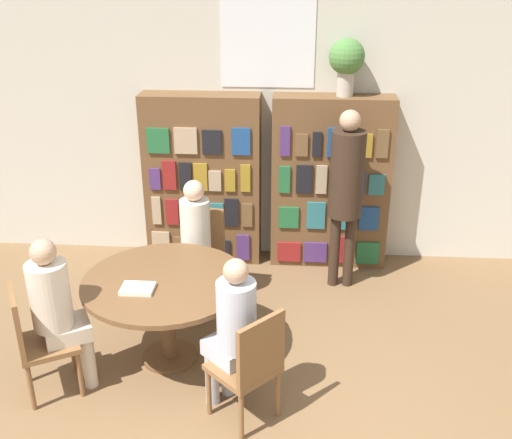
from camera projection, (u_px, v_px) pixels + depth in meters
The scene contains 13 objects.
wall_back at pixel (268, 116), 6.01m from camera, with size 6.40×0.07×3.00m.
bookshelf_left at pixel (203, 180), 6.12m from camera, with size 1.18×0.34×1.76m.
bookshelf_right at pixel (330, 183), 6.04m from camera, with size 1.18×0.34×1.76m.
flower_vase at pixel (347, 60), 5.55m from camera, with size 0.33×0.33×0.53m.
reading_table at pixel (166, 292), 4.59m from camera, with size 1.26×1.26×0.72m.
chair_near_camera at pixel (36, 337), 4.27m from camera, with size 0.54×0.54×0.87m.
chair_left_side at pixel (201, 251), 5.51m from camera, with size 0.45×0.45×0.87m.
chair_far_side at pixel (251, 364), 3.99m from camera, with size 0.57×0.57×0.87m.
seated_reader_left at pixel (195, 239), 5.27m from camera, with size 0.30×0.39×1.22m.
seated_reader_right at pixel (233, 327), 4.03m from camera, with size 0.42×0.41×1.21m.
seated_reader_back at pixel (57, 306), 4.25m from camera, with size 0.42×0.40×1.22m.
librarian_standing at pixel (346, 182), 5.50m from camera, with size 0.32×0.59×1.75m.
open_book_on_table at pixel (138, 289), 4.39m from camera, with size 0.24×0.18×0.03m.
Camera 1 is at (0.30, -2.49, 2.97)m, focal length 42.00 mm.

